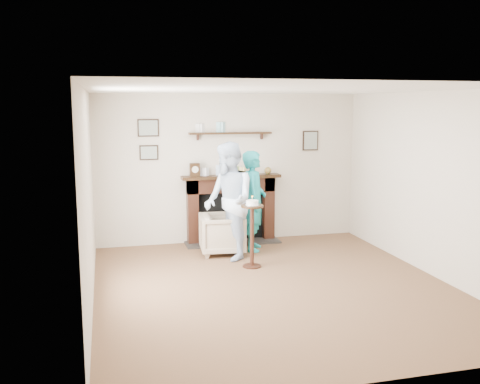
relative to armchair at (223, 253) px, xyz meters
name	(u,v)px	position (x,y,z in m)	size (l,w,h in m)	color
ground	(274,287)	(0.30, -1.72, 0.00)	(5.00, 5.00, 0.00)	brown
room_shell	(260,156)	(0.30, -1.03, 1.62)	(4.54, 5.02, 2.52)	beige
armchair	(223,253)	(0.00, 0.00, 0.00)	(0.67, 0.69, 0.63)	tan
man	(229,258)	(0.03, -0.31, 0.00)	(0.86, 0.67, 1.78)	#A2B7CB
woman	(254,249)	(0.53, 0.09, 0.00)	(0.58, 0.38, 1.60)	teal
pedestal_table	(252,223)	(0.26, -0.81, 0.64)	(0.33, 0.33, 1.04)	black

